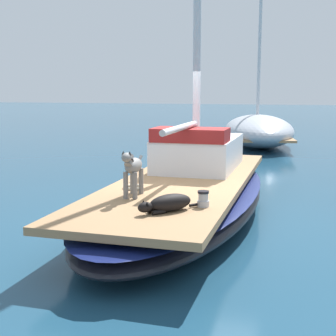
{
  "coord_description": "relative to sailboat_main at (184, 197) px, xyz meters",
  "views": [
    {
      "loc": [
        1.97,
        -7.84,
        2.19
      ],
      "look_at": [
        0.0,
        -1.0,
        1.01
      ],
      "focal_mm": 51.24,
      "sensor_mm": 36.0,
      "label": 1
    }
  ],
  "objects": [
    {
      "name": "cabin_house",
      "position": [
        -0.0,
        1.12,
        0.67
      ],
      "size": [
        1.4,
        2.22,
        0.84
      ],
      "color": "silver",
      "rests_on": "sailboat_main"
    },
    {
      "name": "coiled_rope",
      "position": [
        -0.56,
        -0.99,
        0.35
      ],
      "size": [
        0.32,
        0.32,
        0.04
      ],
      "primitive_type": "torus",
      "color": "beige",
      "rests_on": "sailboat_main"
    },
    {
      "name": "moored_boat_far_astern",
      "position": [
        0.21,
        10.89,
        0.28
      ],
      "size": [
        3.64,
        6.42,
        7.03
      ],
      "color": "#B2B7C1",
      "rests_on": "ground"
    },
    {
      "name": "dog_black",
      "position": [
        0.34,
        -2.19,
        0.43
      ],
      "size": [
        0.68,
        0.78,
        0.22
      ],
      "color": "black",
      "rests_on": "sailboat_main"
    },
    {
      "name": "sailboat_main",
      "position": [
        0.0,
        0.0,
        0.0
      ],
      "size": [
        2.51,
        7.24,
        0.66
      ],
      "color": "black",
      "rests_on": "ground"
    },
    {
      "name": "ground_plane",
      "position": [
        0.0,
        0.0,
        -0.34
      ],
      "size": [
        120.0,
        120.0,
        0.0
      ],
      "primitive_type": "plane",
      "color": "navy"
    },
    {
      "name": "deck_winch",
      "position": [
        0.72,
        -1.82,
        0.42
      ],
      "size": [
        0.16,
        0.16,
        0.21
      ],
      "color": "#B7B7BC",
      "rests_on": "sailboat_main"
    },
    {
      "name": "dog_grey",
      "position": [
        -0.37,
        -1.53,
        0.75
      ],
      "size": [
        0.27,
        0.94,
        0.7
      ],
      "color": "gray",
      "rests_on": "sailboat_main"
    }
  ]
}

